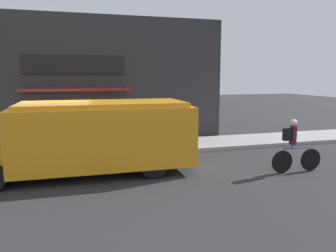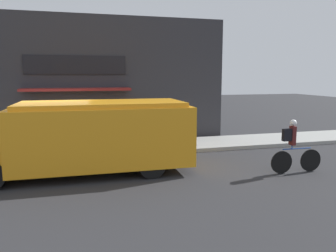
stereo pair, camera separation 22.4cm
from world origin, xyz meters
name	(u,v)px [view 1 (the left image)]	position (x,y,z in m)	size (l,w,h in m)	color
ground_plane	(53,162)	(0.00, 0.00, 0.00)	(70.00, 70.00, 0.00)	#2B2B2D
sidewalk	(55,153)	(0.00, 1.13, 0.08)	(28.00, 2.26, 0.15)	#999993
storefront	(54,81)	(0.03, 2.64, 2.67)	(14.51, 1.11, 5.35)	#2D2D33
school_bus	(88,137)	(1.13, -1.61, 1.11)	(6.76, 2.74, 2.13)	orange
cyclist	(294,147)	(7.04, -3.17, 0.76)	(1.67, 0.20, 1.61)	black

